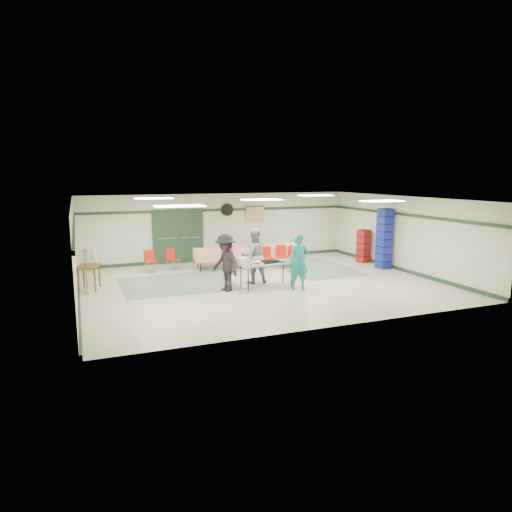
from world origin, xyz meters
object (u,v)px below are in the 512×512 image
object	(u,v)px
volunteer_dark	(226,263)
crate_stack_red	(363,246)
volunteer_grey	(254,256)
serving_table	(266,264)
crate_stack_blue_a	(384,242)
chair_a	(282,254)
printer_table	(89,269)
chair_loose_b	(150,259)
office_printer	(87,254)
broom	(86,270)
chair_d	(228,257)
dining_table_a	(276,250)
chair_b	(267,255)
crate_stack_blue_b	(384,239)
chair_c	(294,254)
volunteer_teal	(299,262)
chair_loose_a	(172,257)
dining_table_b	(221,254)

from	to	relation	value
volunteer_dark	crate_stack_red	world-z (taller)	volunteer_dark
volunteer_dark	volunteer_grey	bearing A→B (deg)	101.84
serving_table	crate_stack_blue_a	world-z (taller)	crate_stack_blue_a
chair_a	printer_table	xyz separation A→B (m)	(-6.84, -0.93, 0.13)
volunteer_dark	chair_loose_b	xyz separation A→B (m)	(-1.73, 3.44, -0.36)
office_printer	broom	xyz separation A→B (m)	(-0.08, -1.35, -0.24)
chair_d	office_printer	size ratio (longest dim) A/B	1.81
chair_d	chair_loose_b	world-z (taller)	chair_d
serving_table	dining_table_a	xyz separation A→B (m)	(1.71, 3.16, -0.14)
chair_b	crate_stack_blue_b	distance (m)	4.40
crate_stack_red	broom	xyz separation A→B (m)	(-10.38, -1.13, 0.05)
chair_c	broom	size ratio (longest dim) A/B	0.60
volunteer_teal	chair_b	world-z (taller)	volunteer_teal
dining_table_a	printer_table	size ratio (longest dim) A/B	1.92
volunteer_grey	chair_b	distance (m)	2.34
crate_stack_blue_b	printer_table	world-z (taller)	crate_stack_blue_b
office_printer	chair_d	bearing A→B (deg)	7.57
chair_a	chair_loose_a	distance (m)	4.07
volunteer_grey	office_printer	xyz separation A→B (m)	(-4.97, 1.93, 0.05)
chair_b	chair_loose_a	size ratio (longest dim) A/B	1.06
volunteer_teal	chair_d	world-z (taller)	volunteer_teal
dining_table_b	chair_loose_a	size ratio (longest dim) A/B	2.64
chair_a	crate_stack_blue_b	xyz separation A→B (m)	(3.46, -1.52, 0.60)
volunteer_teal	crate_stack_blue_a	bearing A→B (deg)	32.86
chair_loose_a	office_printer	size ratio (longest dim) A/B	1.60
chair_b	crate_stack_blue_a	xyz separation A→B (m)	(4.08, -1.49, 0.47)
volunteer_grey	crate_stack_blue_b	bearing A→B (deg)	-170.21
serving_table	office_printer	size ratio (longest dim) A/B	3.61
chair_c	volunteer_grey	bearing A→B (deg)	-130.35
volunteer_teal	crate_stack_red	xyz separation A→B (m)	(4.37, 3.00, -0.19)
chair_c	crate_stack_blue_b	xyz separation A→B (m)	(2.96, -1.52, 0.62)
chair_loose_b	crate_stack_red	xyz separation A→B (m)	(8.21, -1.07, 0.15)
volunteer_grey	volunteer_teal	bearing A→B (deg)	132.08
volunteer_grey	crate_stack_red	xyz separation A→B (m)	(5.33, 1.71, -0.23)
chair_a	chair_b	xyz separation A→B (m)	(-0.62, -0.00, -0.01)
volunteer_grey	crate_stack_red	size ratio (longest dim) A/B	1.36
crate_stack_blue_a	volunteer_dark	bearing A→B (deg)	-170.37
printer_table	volunteer_grey	bearing A→B (deg)	1.29
chair_a	chair_b	world-z (taller)	chair_a
volunteer_grey	serving_table	bearing A→B (deg)	109.27
serving_table	dining_table_b	bearing A→B (deg)	95.16
volunteer_teal	printer_table	distance (m)	6.36
dining_table_b	crate_stack_red	xyz separation A→B (m)	(5.66, -0.79, 0.08)
serving_table	chair_b	xyz separation A→B (m)	(1.09, 2.59, -0.21)
crate_stack_blue_a	broom	xyz separation A→B (m)	(-10.38, 0.13, -0.28)
printer_table	office_printer	xyz separation A→B (m)	(-0.00, 0.92, 0.29)
chair_b	crate_stack_blue_a	distance (m)	4.37
crate_stack_blue_b	office_printer	xyz separation A→B (m)	(-10.30, 1.51, -0.18)
serving_table	volunteer_dark	distance (m)	1.32
chair_loose_a	chair_loose_b	world-z (taller)	chair_loose_b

